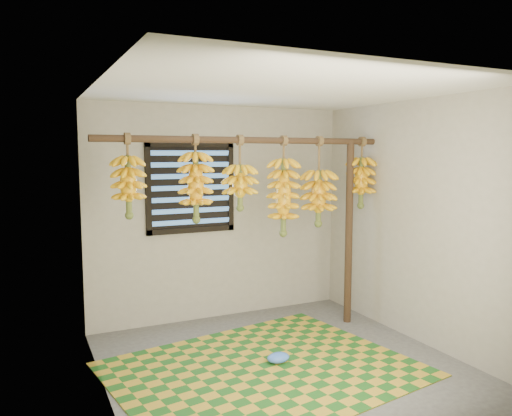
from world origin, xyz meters
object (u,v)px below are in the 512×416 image
woven_mat (264,369)px  banana_bunch_b (196,187)px  banana_bunch_a (129,186)px  plastic_bag (278,358)px  banana_bunch_e (319,198)px  banana_bunch_c (240,187)px  banana_bunch_f (361,182)px  banana_bunch_d (283,197)px  support_post (349,233)px

woven_mat → banana_bunch_b: bearing=115.8°
banana_bunch_a → banana_bunch_b: bearing=0.0°
plastic_bag → banana_bunch_e: 1.72m
banana_bunch_b → banana_bunch_c: bearing=0.0°
banana_bunch_b → banana_bunch_a: bearing=180.0°
banana_bunch_a → banana_bunch_f: 2.52m
banana_bunch_a → banana_bunch_d: (1.56, 0.00, -0.15)m
banana_bunch_c → banana_bunch_f: size_ratio=0.95×
banana_bunch_f → banana_bunch_e: bearing=180.0°
banana_bunch_e → support_post: bearing=0.0°
banana_bunch_d → banana_bunch_f: same height
support_post → banana_bunch_d: banana_bunch_d is taller
banana_bunch_d → banana_bunch_e: size_ratio=1.08×
plastic_bag → banana_bunch_e: bearing=38.8°
banana_bunch_c → banana_bunch_d: bearing=-0.0°
banana_bunch_e → banana_bunch_b: bearing=180.0°
woven_mat → banana_bunch_e: size_ratio=2.65×
support_post → banana_bunch_b: 1.84m
woven_mat → banana_bunch_f: banana_bunch_f is taller
plastic_bag → banana_bunch_a: size_ratio=0.29×
woven_mat → banana_bunch_f: bearing=25.3°
banana_bunch_d → banana_bunch_f: (0.97, 0.00, 0.13)m
banana_bunch_a → banana_bunch_e: size_ratio=0.79×
banana_bunch_a → banana_bunch_f: same height
banana_bunch_d → banana_bunch_f: 0.98m
banana_bunch_b → banana_bunch_f: size_ratio=1.06×
woven_mat → banana_bunch_d: bearing=51.6°
woven_mat → banana_bunch_b: size_ratio=3.03×
banana_bunch_c → banana_bunch_b: bearing=-180.0°
banana_bunch_f → plastic_bag: bearing=-154.2°
woven_mat → plastic_bag: 0.19m
banana_bunch_d → banana_bunch_b: bearing=180.0°
support_post → plastic_bag: (-1.22, -0.66, -0.95)m
banana_bunch_c → banana_bunch_e: size_ratio=0.78×
banana_bunch_b → banana_bunch_e: 1.36m
woven_mat → plastic_bag: size_ratio=11.56×
plastic_bag → banana_bunch_e: size_ratio=0.23×
banana_bunch_a → banana_bunch_c: 1.07m
support_post → woven_mat: (-1.40, -0.73, -0.99)m
woven_mat → banana_bunch_c: banana_bunch_c is taller
plastic_bag → banana_bunch_d: size_ratio=0.21×
banana_bunch_d → banana_bunch_a: bearing=180.0°
banana_bunch_a → banana_bunch_e: same height
banana_bunch_a → banana_bunch_f: bearing=0.0°
banana_bunch_a → banana_bunch_f: size_ratio=0.97×
banana_bunch_a → banana_bunch_e: bearing=0.0°
woven_mat → banana_bunch_e: (1.00, 0.73, 1.40)m
plastic_bag → banana_bunch_a: 2.02m
woven_mat → support_post: bearing=27.6°
plastic_bag → banana_bunch_b: 1.73m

